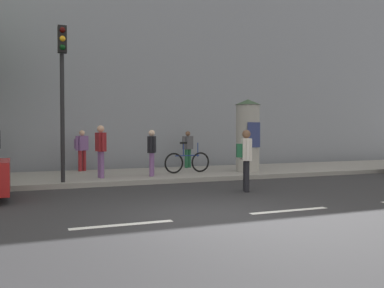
{
  "coord_description": "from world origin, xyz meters",
  "views": [
    {
      "loc": [
        -3.21,
        -6.96,
        1.61
      ],
      "look_at": [
        0.38,
        2.0,
        1.32
      ],
      "focal_mm": 38.36,
      "sensor_mm": 36.0,
      "label": 1
    }
  ],
  "objects": [
    {
      "name": "sidewalk_curb",
      "position": [
        0.0,
        7.0,
        0.07
      ],
      "size": [
        36.0,
        4.0,
        0.15
      ],
      "primitive_type": "cube",
      "color": "gray",
      "rests_on": "ground_plane"
    },
    {
      "name": "lane_markings",
      "position": [
        -0.0,
        0.0,
        0.0
      ],
      "size": [
        25.8,
        0.16,
        0.01
      ],
      "color": "silver",
      "rests_on": "ground_plane"
    },
    {
      "name": "bicycle_leaning",
      "position": [
        2.02,
        6.54,
        0.54
      ],
      "size": [
        1.77,
        0.24,
        1.09
      ],
      "color": "black",
      "rests_on": "sidewalk_curb"
    },
    {
      "name": "pedestrian_in_red_top",
      "position": [
        2.78,
        8.44,
        1.01
      ],
      "size": [
        0.53,
        0.47,
        1.48
      ],
      "color": "#1E5938",
      "rests_on": "sidewalk_curb"
    },
    {
      "name": "pedestrian_with_bag",
      "position": [
        2.19,
        2.68,
        0.99
      ],
      "size": [
        0.48,
        0.59,
        1.66
      ],
      "color": "black",
      "rests_on": "ground_plane"
    },
    {
      "name": "pedestrian_tallest",
      "position": [
        0.55,
        5.98,
        1.02
      ],
      "size": [
        0.38,
        0.52,
        1.51
      ],
      "color": "#724C84",
      "rests_on": "sidewalk_curb"
    },
    {
      "name": "building_backdrop",
      "position": [
        0.0,
        12.0,
        5.02
      ],
      "size": [
        36.0,
        5.0,
        10.05
      ],
      "primitive_type": "cube",
      "color": "gray",
      "rests_on": "ground_plane"
    },
    {
      "name": "poster_column",
      "position": [
        4.27,
        6.23,
        1.49
      ],
      "size": [
        0.94,
        0.94,
        2.64
      ],
      "color": "#9E9B93",
      "rests_on": "sidewalk_curb"
    },
    {
      "name": "ground_plane",
      "position": [
        0.0,
        0.0,
        0.0
      ],
      "size": [
        80.0,
        80.0,
        0.0
      ],
      "primitive_type": "plane",
      "color": "#2B2B2D"
    },
    {
      "name": "pedestrian_with_backpack",
      "position": [
        -1.38,
        8.62,
        1.04
      ],
      "size": [
        0.52,
        0.52,
        1.51
      ],
      "color": "maroon",
      "rests_on": "sidewalk_curb"
    },
    {
      "name": "pedestrian_near_pole",
      "position": [
        -1.09,
        6.07,
        1.13
      ],
      "size": [
        0.29,
        0.64,
        1.66
      ],
      "color": "#724C84",
      "rests_on": "sidewalk_curb"
    },
    {
      "name": "traffic_light",
      "position": [
        -2.29,
        5.24,
        3.12
      ],
      "size": [
        0.24,
        0.45,
        4.43
      ],
      "color": "black",
      "rests_on": "sidewalk_curb"
    }
  ]
}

